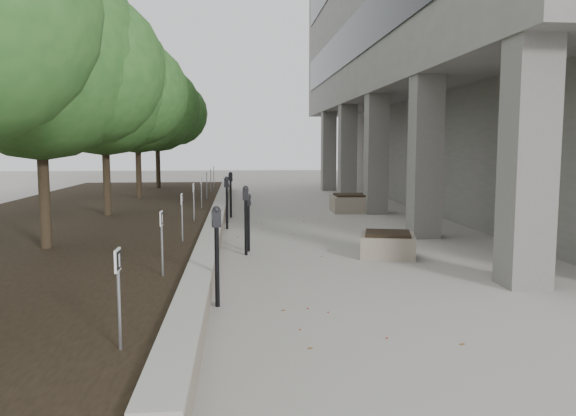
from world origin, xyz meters
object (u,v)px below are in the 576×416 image
parking_meter_2 (249,222)px  parking_meter_5 (231,195)px  parking_meter_1 (217,257)px  planter_front (387,244)px  parking_meter_4 (227,203)px  crabapple_tree_3 (104,115)px  crabapple_tree_5 (157,127)px  crabapple_tree_4 (137,122)px  crabapple_tree_2 (40,100)px  parking_meter_3 (246,220)px  planter_back (351,203)px

parking_meter_2 → parking_meter_5: size_ratio=0.87×
parking_meter_1 → parking_meter_2: 4.24m
planter_front → parking_meter_4: bearing=129.1°
crabapple_tree_3 → parking_meter_1: crabapple_tree_3 is taller
crabapple_tree_5 → parking_meter_5: bearing=-66.6°
parking_meter_5 → planter_front: bearing=-57.3°
parking_meter_4 → crabapple_tree_4: bearing=136.2°
crabapple_tree_2 → planter_front: (6.64, 0.63, -2.86)m
crabapple_tree_3 → parking_meter_3: bearing=-46.9°
crabapple_tree_3 → parking_meter_1: (3.25, -7.77, -2.39)m
crabapple_tree_2 → parking_meter_4: crabapple_tree_2 is taller
crabapple_tree_5 → parking_meter_1: bearing=-79.6°
crabapple_tree_3 → planter_back: bearing=25.0°
crabapple_tree_5 → parking_meter_1: 18.22m
crabapple_tree_5 → parking_meter_1: size_ratio=3.75×
parking_meter_4 → crabapple_tree_5: bearing=121.9°
crabapple_tree_4 → parking_meter_4: crabapple_tree_4 is taller
crabapple_tree_4 → parking_meter_4: (3.25, -5.19, -2.39)m
parking_meter_3 → parking_meter_5: size_ratio=1.00×
crabapple_tree_2 → parking_meter_4: (3.25, 4.81, -2.39)m
parking_meter_2 → parking_meter_3: parking_meter_3 is taller
crabapple_tree_2 → parking_meter_2: (3.78, 1.44, -2.49)m
crabapple_tree_2 → crabapple_tree_5: 15.00m
crabapple_tree_2 → parking_meter_5: size_ratio=3.71×
planter_front → parking_meter_2: bearing=164.1°
parking_meter_4 → parking_meter_5: parking_meter_5 is taller
crabapple_tree_2 → crabapple_tree_4: 10.00m
parking_meter_1 → crabapple_tree_3: bearing=101.0°
crabapple_tree_4 → parking_meter_2: 9.68m
crabapple_tree_4 → crabapple_tree_5: bearing=90.0°
parking_meter_5 → planter_back: size_ratio=1.09×
crabapple_tree_3 → planter_front: (6.64, -4.37, -2.86)m
crabapple_tree_2 → planter_front: crabapple_tree_2 is taller
parking_meter_2 → crabapple_tree_4: bearing=124.6°
parking_meter_3 → parking_meter_1: bearing=-91.5°
parking_meter_1 → planter_front: (3.39, 3.39, -0.47)m
parking_meter_2 → parking_meter_3: (-0.06, -0.41, 0.10)m
crabapple_tree_3 → parking_meter_5: bearing=34.8°
crabapple_tree_5 → planter_back: 10.30m
crabapple_tree_5 → planter_front: size_ratio=4.97×
crabapple_tree_5 → parking_meter_4: (3.25, -10.19, -2.39)m
parking_meter_2 → parking_meter_1: bearing=-86.4°
crabapple_tree_3 → crabapple_tree_4: size_ratio=1.00×
crabapple_tree_2 → crabapple_tree_3: bearing=90.0°
parking_meter_1 → parking_meter_5: size_ratio=0.99×
parking_meter_2 → crabapple_tree_2: bearing=-148.4°
planter_front → planter_back: planter_back is taller
crabapple_tree_2 → crabapple_tree_5: same height
parking_meter_2 → parking_meter_3: 0.43m
crabapple_tree_2 → parking_meter_3: bearing=15.5°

